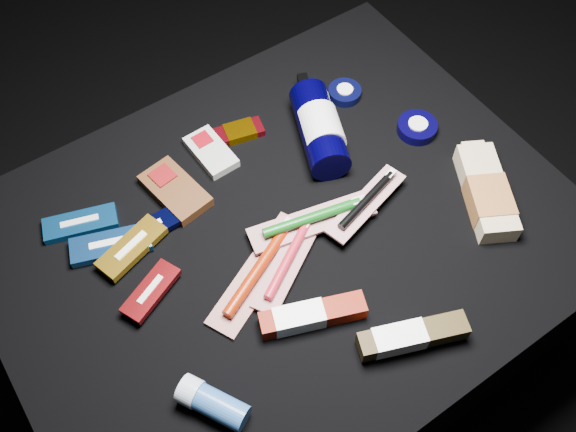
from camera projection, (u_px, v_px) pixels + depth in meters
ground at (285, 323)px, 1.45m from camera, size 3.00×3.00×0.00m
cloth_table at (285, 283)px, 1.28m from camera, size 0.98×0.78×0.40m
luna_bar_0 at (81, 223)px, 1.11m from camera, size 0.13×0.08×0.02m
luna_bar_1 at (111, 245)px, 1.08m from camera, size 0.14×0.09×0.02m
luna_bar_2 at (148, 230)px, 1.10m from camera, size 0.11×0.04×0.01m
luna_bar_3 at (132, 247)px, 1.07m from camera, size 0.13×0.08×0.02m
luna_bar_4 at (151, 291)px, 1.03m from camera, size 0.12×0.08×0.01m
clif_bar_0 at (173, 189)px, 1.14m from camera, size 0.09×0.14×0.02m
clif_bar_1 at (210, 151)px, 1.19m from camera, size 0.06×0.11×0.02m
power_bar at (233, 134)px, 1.22m from camera, size 0.14×0.07×0.02m
lotion_bottle at (320, 129)px, 1.18m from camera, size 0.14×0.24×0.08m
cream_tin_upper at (345, 93)px, 1.27m from camera, size 0.07×0.07×0.02m
cream_tin_lower at (417, 127)px, 1.22m from camera, size 0.08×0.08×0.02m
bodywash_bottle at (486, 193)px, 1.13m from camera, size 0.15×0.20×0.04m
deodorant_stick at (212, 403)px, 0.93m from camera, size 0.09×0.11×0.04m
toothbrush_pack_0 at (260, 269)px, 1.06m from camera, size 0.24×0.15×0.03m
toothbrush_pack_1 at (289, 260)px, 1.06m from camera, size 0.19×0.14×0.02m
toothbrush_pack_2 at (314, 219)px, 1.09m from camera, size 0.23×0.10×0.02m
toothbrush_pack_3 at (367, 201)px, 1.11m from camera, size 0.19×0.09×0.02m
toothpaste_carton_red at (308, 316)px, 1.01m from camera, size 0.17×0.10×0.03m
toothpaste_carton_green at (408, 337)px, 0.98m from camera, size 0.17×0.10×0.03m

